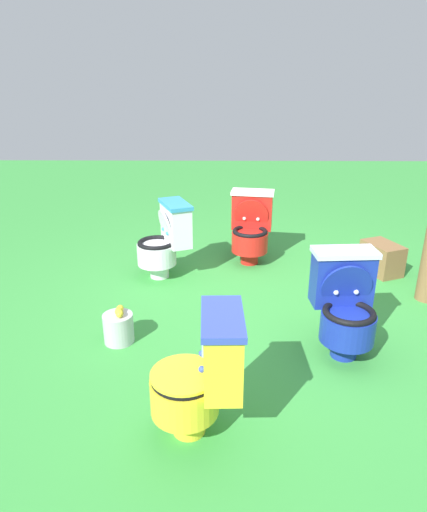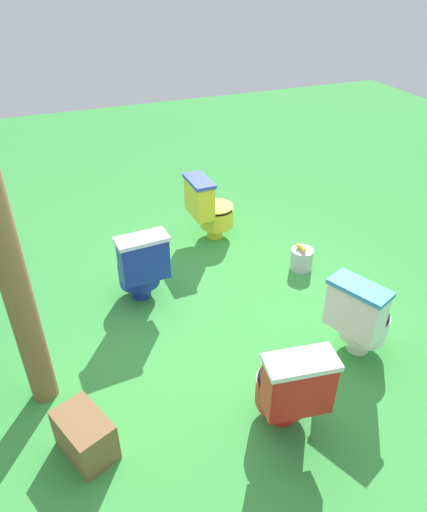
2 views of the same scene
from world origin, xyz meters
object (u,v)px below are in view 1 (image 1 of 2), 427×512
object	(u,v)px
toilet_yellow	(201,375)
toilet_red	(251,227)
toilet_white	(166,239)
small_crate	(382,258)
toilet_blue	(345,303)
lemon_bucket	(119,327)

from	to	relation	value
toilet_yellow	toilet_red	world-z (taller)	same
toilet_white	small_crate	distance (m)	2.12
toilet_blue	toilet_red	world-z (taller)	same
toilet_red	lemon_bucket	world-z (taller)	toilet_red
toilet_yellow	lemon_bucket	xyz separation A→B (m)	(-0.91, -0.64, -0.25)
toilet_blue	lemon_bucket	size ratio (longest dim) A/B	2.63
small_crate	lemon_bucket	world-z (taller)	small_crate
toilet_blue	toilet_red	xyz separation A→B (m)	(-1.69, -0.54, 0.00)
toilet_red	toilet_blue	bearing A→B (deg)	116.44
toilet_white	toilet_red	distance (m)	0.93
small_crate	toilet_blue	bearing A→B (deg)	-27.85
toilet_white	toilet_yellow	bearing A→B (deg)	168.69
lemon_bucket	toilet_yellow	bearing A→B (deg)	35.28
toilet_blue	toilet_yellow	world-z (taller)	same
toilet_white	lemon_bucket	distance (m)	1.24
toilet_yellow	small_crate	size ratio (longest dim) A/B	1.85
small_crate	lemon_bucket	bearing A→B (deg)	-60.95
toilet_blue	toilet_yellow	xyz separation A→B (m)	(0.82, -0.96, -0.00)
toilet_white	small_crate	xyz separation A→B (m)	(-0.10, 2.11, -0.22)
toilet_white	small_crate	size ratio (longest dim) A/B	1.85
toilet_blue	small_crate	distance (m)	1.58
toilet_yellow	small_crate	distance (m)	2.79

